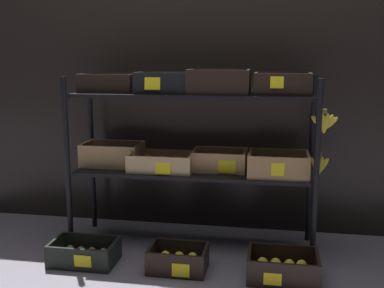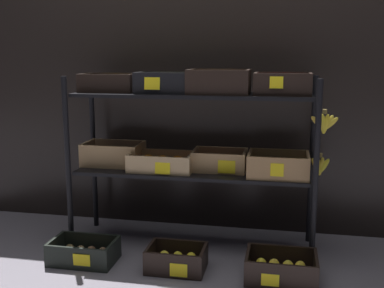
% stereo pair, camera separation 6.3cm
% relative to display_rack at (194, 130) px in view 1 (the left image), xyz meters
% --- Properties ---
extents(ground_plane, '(10.00, 10.00, 0.00)m').
position_rel_display_rack_xyz_m(ground_plane, '(-0.01, -0.00, -0.71)').
color(ground_plane, slate).
extents(storefront_wall, '(3.80, 0.12, 1.76)m').
position_rel_display_rack_xyz_m(storefront_wall, '(-0.01, 0.39, 0.17)').
color(storefront_wall, black).
rests_on(storefront_wall, ground_plane).
extents(display_rack, '(1.54, 0.41, 1.06)m').
position_rel_display_rack_xyz_m(display_rack, '(0.00, 0.00, 0.00)').
color(display_rack, black).
rests_on(display_rack, ground_plane).
extents(crate_ground_kiwi, '(0.36, 0.23, 0.13)m').
position_rel_display_rack_xyz_m(crate_ground_kiwi, '(-0.56, -0.37, -0.66)').
color(crate_ground_kiwi, black).
rests_on(crate_ground_kiwi, ground_plane).
extents(crate_ground_lemon, '(0.31, 0.22, 0.13)m').
position_rel_display_rack_xyz_m(crate_ground_lemon, '(-0.03, -0.36, -0.65)').
color(crate_ground_lemon, black).
rests_on(crate_ground_lemon, ground_plane).
extents(crate_ground_center_lemon, '(0.36, 0.26, 0.14)m').
position_rel_display_rack_xyz_m(crate_ground_center_lemon, '(0.53, -0.37, -0.65)').
color(crate_ground_center_lemon, black).
rests_on(crate_ground_center_lemon, ground_plane).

